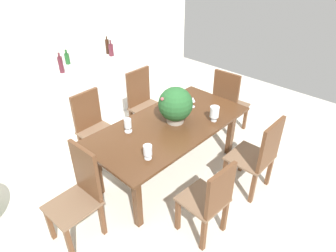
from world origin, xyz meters
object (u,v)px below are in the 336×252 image
chair_foot_end (228,101)px  chair_near_right (260,154)px  flower_centerpiece (176,105)px  wine_bottle_green (67,58)px  chair_far_right (143,99)px  kitchen_counter (100,87)px  chair_head_end (80,191)px  crystal_vase_left (214,112)px  crystal_vase_center_near (128,124)px  chair_near_left (210,199)px  chair_far_left (93,124)px  wine_bottle_amber (107,47)px  wine_bottle_tall (61,64)px  wine_bottle_dark (111,50)px  wine_glass (193,100)px  dining_table (170,130)px  crystal_vase_right (148,151)px

chair_foot_end → chair_near_right: chair_foot_end is taller
flower_centerpiece → wine_bottle_green: 2.13m
chair_foot_end → chair_far_right: bearing=36.6°
flower_centerpiece → chair_foot_end: bearing=0.3°
chair_foot_end → flower_centerpiece: (-1.19, -0.01, 0.41)m
kitchen_counter → chair_head_end: bearing=-129.7°
chair_head_end → crystal_vase_left: (1.70, -0.34, 0.31)m
chair_far_right → crystal_vase_center_near: (-0.90, -0.74, 0.28)m
chair_near_left → flower_centerpiece: size_ratio=2.08×
chair_far_left → wine_bottle_amber: wine_bottle_amber is taller
crystal_vase_left → kitchen_counter: kitchen_counter is taller
crystal_vase_left → wine_bottle_tall: 2.32m
kitchen_counter → chair_far_left: bearing=-129.4°
chair_foot_end → crystal_vase_left: (-0.85, -0.33, 0.29)m
chair_head_end → flower_centerpiece: 1.42m
chair_far_left → crystal_vase_left: (0.88, -1.31, 0.33)m
chair_foot_end → chair_near_right: size_ratio=1.05×
wine_bottle_dark → wine_bottle_green: bearing=164.2°
chair_head_end → chair_foot_end: bearing=87.9°
chair_far_right → wine_bottle_green: 1.34m
chair_near_left → wine_bottle_dark: 3.12m
flower_centerpiece → wine_bottle_green: wine_bottle_green is taller
chair_near_right → chair_far_left: bearing=-65.3°
chair_near_left → wine_bottle_tall: wine_bottle_tall is taller
wine_bottle_tall → chair_near_right: bearing=-75.0°
flower_centerpiece → crystal_vase_left: flower_centerpiece is taller
wine_glass → chair_foot_end: bearing=-5.9°
chair_far_right → flower_centerpiece: bearing=-111.7°
crystal_vase_left → wine_glass: (0.10, 0.41, -0.02)m
wine_glass → dining_table: bearing=-172.2°
chair_far_left → chair_head_end: 1.27m
dining_table → chair_far_left: bearing=115.3°
dining_table → wine_bottle_amber: bearing=72.0°
chair_foot_end → wine_bottle_dark: (-0.64, 1.92, 0.51)m
crystal_vase_center_near → wine_glass: bearing=-9.7°
chair_foot_end → wine_bottle_green: size_ratio=4.70×
chair_near_left → wine_bottle_amber: size_ratio=3.19×
chair_head_end → wine_bottle_dark: 2.75m
chair_near_left → crystal_vase_right: 0.77m
chair_near_right → crystal_vase_right: bearing=-32.9°
wine_glass → flower_centerpiece: bearing=-169.0°
chair_near_left → wine_glass: size_ratio=6.39×
dining_table → chair_far_left: size_ratio=2.09×
chair_head_end → chair_far_right: bearing=117.5°
chair_far_right → wine_glass: (0.07, -0.90, 0.29)m
crystal_vase_left → crystal_vase_center_near: 1.04m
wine_glass → wine_bottle_amber: (0.14, 1.97, 0.25)m
chair_far_right → wine_bottle_tall: wine_bottle_tall is taller
chair_far_right → chair_foot_end: size_ratio=0.96×
chair_head_end → chair_near_right: (1.73, -0.98, -0.00)m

